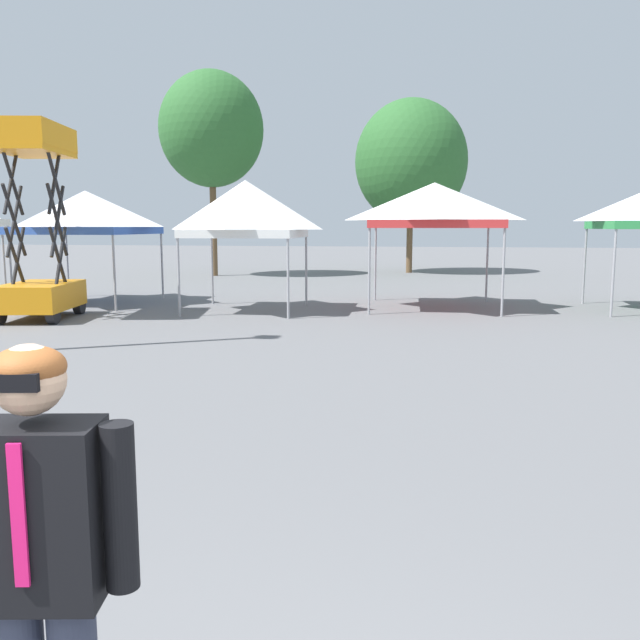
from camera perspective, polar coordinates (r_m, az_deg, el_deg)
The scene contains 7 objects.
canopy_tent_behind_right at distance 19.50m, azimuth -19.67°, elevation 8.79°, with size 3.27×3.27×3.13m.
canopy_tent_far_right at distance 16.83m, azimuth -6.47°, elevation 9.56°, with size 2.89×2.89×3.30m.
canopy_tent_behind_center at distance 17.64m, azimuth 9.90°, elevation 9.78°, with size 3.51×3.51×3.28m.
scissor_lift at distance 16.60m, azimuth -23.27°, elevation 4.60°, with size 1.84×2.54×4.44m.
person_foreground at distance 2.49m, azimuth -23.10°, elevation -19.09°, with size 0.64×0.31×1.78m.
tree_behind_tents_center at distance 29.54m, azimuth -9.41°, elevation 16.01°, with size 4.45×4.45×8.72m.
tree_behind_tents_right at distance 31.24m, azimuth 7.91°, elevation 13.46°, with size 5.13×5.13×7.92m.
Camera 1 is at (0.84, -1.25, 2.15)m, focal length 36.83 mm.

